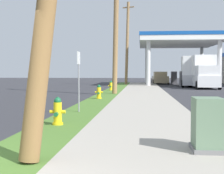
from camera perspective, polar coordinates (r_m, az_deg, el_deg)
fire_hydrant_nearest at (r=8.84m, az=-9.50°, el=-4.44°), size 0.42×0.37×0.74m
fire_hydrant_second at (r=17.23m, az=-2.30°, el=-0.97°), size 0.42×0.38×0.74m
fire_hydrant_third at (r=25.09m, az=-0.20°, el=0.16°), size 0.42×0.37×0.74m
utility_pole_midground at (r=21.41m, az=0.73°, el=12.92°), size 0.85×1.28×10.29m
utility_pole_background at (r=37.71m, az=2.68°, el=7.76°), size 1.36×0.60×9.39m
utility_cabinet at (r=6.09m, az=16.33°, el=-6.66°), size 0.55×0.67×0.95m
street_sign_post at (r=11.55m, az=-5.85°, el=3.15°), size 0.05×0.36×2.12m
car_tan_by_near_pump at (r=42.32m, az=8.40°, el=1.51°), size 2.04×4.54×1.57m
truck_silver_at_forecourt at (r=35.17m, az=13.67°, el=2.49°), size 2.63×6.55×3.11m
truck_white_on_apron at (r=32.19m, az=15.66°, el=2.46°), size 2.25×6.44×3.11m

